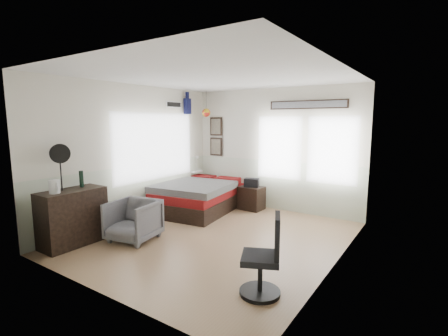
{
  "coord_description": "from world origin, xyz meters",
  "views": [
    {
      "loc": [
        3.1,
        -4.38,
        1.99
      ],
      "look_at": [
        -0.1,
        0.4,
        1.15
      ],
      "focal_mm": 26.0,
      "sensor_mm": 36.0,
      "label": 1
    }
  ],
  "objects_px": {
    "dresser": "(73,217)",
    "armchair": "(133,220)",
    "nightstand": "(251,198)",
    "task_chair": "(265,263)",
    "bed": "(199,197)"
  },
  "relations": [
    {
      "from": "armchair",
      "to": "bed",
      "type": "bearing_deg",
      "value": 86.53
    },
    {
      "from": "bed",
      "to": "dresser",
      "type": "distance_m",
      "value": 2.75
    },
    {
      "from": "bed",
      "to": "nightstand",
      "type": "relative_size",
      "value": 4.19
    },
    {
      "from": "armchair",
      "to": "nightstand",
      "type": "relative_size",
      "value": 1.44
    },
    {
      "from": "dresser",
      "to": "armchair",
      "type": "distance_m",
      "value": 0.95
    },
    {
      "from": "armchair",
      "to": "nightstand",
      "type": "xyz_separation_m",
      "value": [
        0.71,
        2.79,
        -0.08
      ]
    },
    {
      "from": "bed",
      "to": "task_chair",
      "type": "distance_m",
      "value": 3.71
    },
    {
      "from": "dresser",
      "to": "task_chair",
      "type": "relative_size",
      "value": 1.05
    },
    {
      "from": "armchair",
      "to": "dresser",
      "type": "bearing_deg",
      "value": -145.46
    },
    {
      "from": "dresser",
      "to": "nightstand",
      "type": "bearing_deg",
      "value": 68.21
    },
    {
      "from": "armchair",
      "to": "task_chair",
      "type": "relative_size",
      "value": 0.78
    },
    {
      "from": "task_chair",
      "to": "dresser",
      "type": "bearing_deg",
      "value": 160.92
    },
    {
      "from": "dresser",
      "to": "armchair",
      "type": "relative_size",
      "value": 1.34
    },
    {
      "from": "dresser",
      "to": "task_chair",
      "type": "distance_m",
      "value": 3.3
    },
    {
      "from": "bed",
      "to": "task_chair",
      "type": "xyz_separation_m",
      "value": [
        2.84,
        -2.39,
        0.07
      ]
    }
  ]
}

